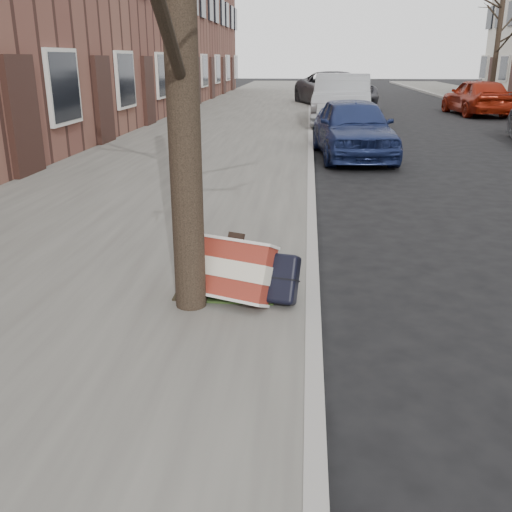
# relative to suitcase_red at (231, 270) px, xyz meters

# --- Properties ---
(ground) EXTENTS (120.00, 120.00, 0.00)m
(ground) POSITION_rel_suitcase_red_xyz_m (1.93, -0.84, -0.39)
(ground) COLOR black
(ground) RESTS_ON ground
(near_sidewalk) EXTENTS (5.00, 70.00, 0.12)m
(near_sidewalk) POSITION_rel_suitcase_red_xyz_m (-1.77, 14.16, -0.33)
(near_sidewalk) COLOR slate
(near_sidewalk) RESTS_ON ground
(house_near) EXTENTS (6.80, 40.00, 7.00)m
(house_near) POSITION_rel_suitcase_red_xyz_m (-7.67, 15.16, 3.11)
(house_near) COLOR brown
(house_near) RESTS_ON ground
(dirt_patch) EXTENTS (0.85, 0.85, 0.02)m
(dirt_patch) POSITION_rel_suitcase_red_xyz_m (-0.07, 0.36, -0.26)
(dirt_patch) COLOR black
(dirt_patch) RESTS_ON near_sidewalk
(suitcase_red) EXTENTS (0.79, 0.61, 0.54)m
(suitcase_red) POSITION_rel_suitcase_red_xyz_m (0.00, 0.00, 0.00)
(suitcase_red) COLOR maroon
(suitcase_red) RESTS_ON near_sidewalk
(suitcase_navy) EXTENTS (0.63, 0.45, 0.45)m
(suitcase_navy) POSITION_rel_suitcase_red_xyz_m (0.27, 0.00, -0.05)
(suitcase_navy) COLOR black
(suitcase_navy) RESTS_ON near_sidewalk
(car_near_front) EXTENTS (1.82, 3.84, 1.27)m
(car_near_front) POSITION_rel_suitcase_red_xyz_m (1.57, 8.16, 0.25)
(car_near_front) COLOR navy
(car_near_front) RESTS_ON ground
(car_near_mid) EXTENTS (1.98, 4.90, 1.58)m
(car_near_mid) POSITION_rel_suitcase_red_xyz_m (1.65, 14.32, 0.40)
(car_near_mid) COLOR #979B9E
(car_near_mid) RESTS_ON ground
(car_near_back) EXTENTS (3.80, 5.89, 1.51)m
(car_near_back) POSITION_rel_suitcase_red_xyz_m (1.73, 21.48, 0.37)
(car_near_back) COLOR #3E3E44
(car_near_back) RESTS_ON ground
(car_far_back) EXTENTS (1.97, 4.11, 1.36)m
(car_far_back) POSITION_rel_suitcase_red_xyz_m (6.88, 18.40, 0.29)
(car_far_back) COLOR maroon
(car_far_back) RESTS_ON ground
(tree_far_c) EXTENTS (0.23, 0.23, 5.02)m
(tree_far_c) POSITION_rel_suitcase_red_xyz_m (9.13, 24.25, 2.24)
(tree_far_c) COLOR black
(tree_far_c) RESTS_ON far_sidewalk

